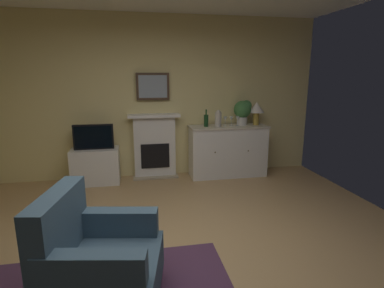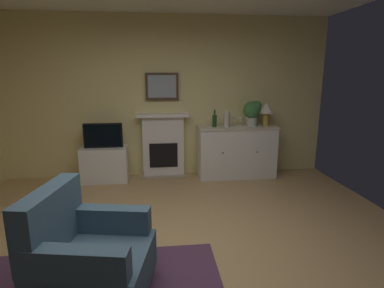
{
  "view_description": "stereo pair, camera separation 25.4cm",
  "coord_description": "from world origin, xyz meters",
  "views": [
    {
      "loc": [
        -0.4,
        -2.53,
        1.75
      ],
      "look_at": [
        0.22,
        0.7,
        1.0
      ],
      "focal_mm": 28.67,
      "sensor_mm": 36.0,
      "label": 1
    },
    {
      "loc": [
        -0.15,
        -2.56,
        1.75
      ],
      "look_at": [
        0.22,
        0.7,
        1.0
      ],
      "focal_mm": 28.67,
      "sensor_mm": 36.0,
      "label": 2
    }
  ],
  "objects": [
    {
      "name": "armchair",
      "position": [
        -0.72,
        -0.38,
        0.38
      ],
      "size": [
        0.94,
        0.9,
        0.92
      ],
      "color": "#3F596B",
      "rests_on": "ground_plane"
    },
    {
      "name": "vase_decorative",
      "position": [
        0.99,
        2.41,
        1.03
      ],
      "size": [
        0.11,
        0.11,
        0.28
      ],
      "color": "beige",
      "rests_on": "sideboard_cabinet"
    },
    {
      "name": "framed_picture",
      "position": [
        -0.07,
        2.68,
        1.55
      ],
      "size": [
        0.55,
        0.04,
        0.45
      ],
      "color": "#473323"
    },
    {
      "name": "ground_plane",
      "position": [
        0.0,
        0.0,
        -0.05
      ],
      "size": [
        5.6,
        5.59,
        0.1
      ],
      "primitive_type": "cube",
      "color": "tan",
      "rests_on": "ground"
    },
    {
      "name": "sideboard_cabinet",
      "position": [
        1.19,
        2.46,
        0.44
      ],
      "size": [
        1.34,
        0.49,
        0.89
      ],
      "color": "white",
      "rests_on": "ground_plane"
    },
    {
      "name": "wine_bottle",
      "position": [
        0.8,
        2.46,
        0.99
      ],
      "size": [
        0.08,
        0.08,
        0.29
      ],
      "color": "#193F1E",
      "rests_on": "sideboard_cabinet"
    },
    {
      "name": "tv_set",
      "position": [
        -1.04,
        2.45,
        0.78
      ],
      "size": [
        0.62,
        0.07,
        0.4
      ],
      "color": "black",
      "rests_on": "tv_cabinet"
    },
    {
      "name": "wine_glass_right",
      "position": [
        1.35,
        2.44,
        1.01
      ],
      "size": [
        0.07,
        0.07,
        0.16
      ],
      "color": "silver",
      "rests_on": "sideboard_cabinet"
    },
    {
      "name": "wine_glass_center",
      "position": [
        1.24,
        2.44,
        1.01
      ],
      "size": [
        0.07,
        0.07,
        0.16
      ],
      "color": "silver",
      "rests_on": "sideboard_cabinet"
    },
    {
      "name": "fireplace_unit",
      "position": [
        -0.07,
        2.64,
        0.55
      ],
      "size": [
        0.87,
        0.3,
        1.1
      ],
      "color": "white",
      "rests_on": "ground_plane"
    },
    {
      "name": "tv_cabinet",
      "position": [
        -1.04,
        2.47,
        0.29
      ],
      "size": [
        0.75,
        0.42,
        0.58
      ],
      "color": "white",
      "rests_on": "ground_plane"
    },
    {
      "name": "wall_rear",
      "position": [
        0.0,
        2.76,
        1.36
      ],
      "size": [
        5.6,
        0.06,
        2.72
      ],
      "primitive_type": "cube",
      "color": "#EAD68C",
      "rests_on": "ground_plane"
    },
    {
      "name": "potted_plant_small",
      "position": [
        1.46,
        2.5,
        1.14
      ],
      "size": [
        0.3,
        0.3,
        0.43
      ],
      "color": "beige",
      "rests_on": "sideboard_cabinet"
    },
    {
      "name": "table_lamp",
      "position": [
        1.69,
        2.46,
        1.17
      ],
      "size": [
        0.26,
        0.26,
        0.4
      ],
      "color": "#B79338",
      "rests_on": "sideboard_cabinet"
    },
    {
      "name": "wine_glass_left",
      "position": [
        1.13,
        2.43,
        1.01
      ],
      "size": [
        0.07,
        0.07,
        0.16
      ],
      "color": "silver",
      "rests_on": "sideboard_cabinet"
    }
  ]
}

